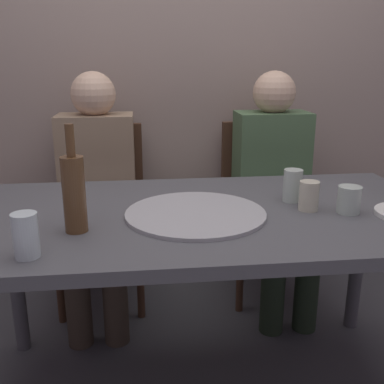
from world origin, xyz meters
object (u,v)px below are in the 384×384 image
at_px(short_glass, 349,200).
at_px(guest_in_sweater, 97,186).
at_px(wine_bottle, 74,192).
at_px(chair_right, 266,197).
at_px(tumbler_far, 26,235).
at_px(wine_glass, 309,196).
at_px(chair_left, 101,202).
at_px(pizza_tray, 196,214).
at_px(tumbler_near, 293,186).
at_px(dining_table, 207,231).
at_px(guest_in_beanie, 275,181).

height_order(short_glass, guest_in_sweater, guest_in_sweater).
height_order(wine_bottle, short_glass, wine_bottle).
xyz_separation_m(chair_right, guest_in_sweater, (-0.87, -0.15, 0.13)).
bearing_deg(tumbler_far, wine_bottle, 59.07).
distance_m(wine_glass, guest_in_sweater, 1.05).
bearing_deg(tumbler_far, chair_left, 85.62).
xyz_separation_m(short_glass, chair_left, (-0.89, 0.90, -0.26)).
xyz_separation_m(pizza_tray, chair_right, (0.49, 0.87, -0.23)).
bearing_deg(pizza_tray, wine_glass, 1.52).
distance_m(pizza_tray, tumbler_near, 0.38).
relative_size(dining_table, chair_right, 1.81).
distance_m(tumbler_near, chair_left, 1.10).
bearing_deg(wine_glass, tumbler_near, 102.14).
height_order(tumbler_far, chair_left, chair_left).
bearing_deg(short_glass, tumbler_near, 135.17).
bearing_deg(wine_bottle, tumbler_far, -120.93).
bearing_deg(tumbler_near, tumbler_far, -155.40).
bearing_deg(tumbler_near, guest_in_beanie, 78.33).
distance_m(dining_table, chair_right, 0.95).
bearing_deg(wine_glass, chair_left, 131.71).
relative_size(wine_glass, short_glass, 1.11).
distance_m(tumbler_near, short_glass, 0.20).
relative_size(wine_bottle, chair_right, 0.35).
distance_m(dining_table, short_glass, 0.48).
xyz_separation_m(tumbler_far, chair_right, (0.96, 1.14, -0.28)).
bearing_deg(dining_table, wine_glass, -5.78).
bearing_deg(dining_table, pizza_tray, -134.62).
bearing_deg(tumbler_far, wine_glass, 18.09).
bearing_deg(guest_in_beanie, chair_right, -90.00).
relative_size(short_glass, chair_right, 0.10).
distance_m(dining_table, guest_in_beanie, 0.81).
xyz_separation_m(wine_bottle, guest_in_beanie, (0.86, 0.82, -0.21)).
bearing_deg(chair_left, wine_bottle, 90.91).
bearing_deg(dining_table, chair_left, 117.32).
bearing_deg(pizza_tray, chair_left, 113.72).
distance_m(pizza_tray, wine_glass, 0.39).
height_order(tumbler_near, chair_right, chair_right).
height_order(tumbler_near, guest_in_sweater, guest_in_sweater).
distance_m(dining_table, chair_left, 0.94).
relative_size(pizza_tray, wine_glass, 4.61).
bearing_deg(guest_in_sweater, dining_table, 122.31).
bearing_deg(guest_in_sweater, short_glass, 139.83).
distance_m(wine_bottle, short_glass, 0.88).
distance_m(wine_glass, guest_in_beanie, 0.73).
xyz_separation_m(tumbler_far, wine_glass, (0.85, 0.28, -0.01)).
distance_m(pizza_tray, wine_bottle, 0.40).
height_order(guest_in_sweater, guest_in_beanie, same).
distance_m(wine_glass, chair_right, 0.91).
xyz_separation_m(wine_bottle, wine_glass, (0.75, 0.11, -0.07)).
height_order(wine_bottle, guest_in_sweater, guest_in_sweater).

